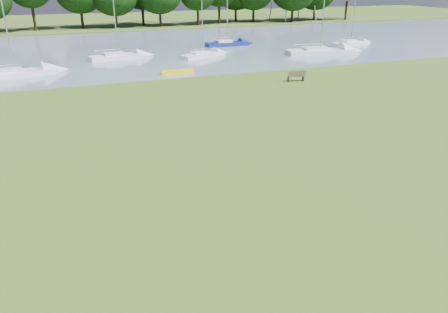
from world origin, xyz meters
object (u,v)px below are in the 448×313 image
object	(u,v)px
sailboat_1	(227,42)
sailboat_4	(13,72)
sailboat_3	(350,42)
riverbank_bench	(296,76)
sailboat_6	(117,55)
sailboat_8	(320,50)
kayak	(177,72)
sailboat_2	(202,53)

from	to	relation	value
sailboat_1	sailboat_4	size ratio (longest dim) A/B	0.86
sailboat_3	riverbank_bench	bearing A→B (deg)	-150.99
sailboat_6	sailboat_8	distance (m)	24.90
sailboat_6	sailboat_1	bearing A→B (deg)	8.47
sailboat_1	kayak	bearing A→B (deg)	-128.38
sailboat_2	sailboat_8	xyz separation A→B (m)	(14.52, -3.12, 0.07)
sailboat_1	sailboat_8	bearing A→B (deg)	-54.36
kayak	sailboat_8	bearing A→B (deg)	15.99
kayak	sailboat_4	world-z (taller)	sailboat_4
sailboat_1	sailboat_8	world-z (taller)	sailboat_8
sailboat_6	riverbank_bench	bearing A→B (deg)	-62.52
sailboat_3	sailboat_6	size ratio (longest dim) A/B	1.02
sailboat_8	sailboat_3	bearing A→B (deg)	41.02
kayak	sailboat_8	distance (m)	20.65
sailboat_1	sailboat_6	xyz separation A→B (m)	(-15.98, -5.38, -0.01)
riverbank_bench	sailboat_1	bearing A→B (deg)	98.52
riverbank_bench	sailboat_3	world-z (taller)	sailboat_3
sailboat_3	sailboat_1	bearing A→B (deg)	147.30
riverbank_bench	sailboat_2	world-z (taller)	sailboat_2
sailboat_1	sailboat_3	xyz separation A→B (m)	(16.70, -5.71, -0.04)
kayak	sailboat_6	size ratio (longest dim) A/B	0.37
kayak	sailboat_1	size ratio (longest dim) A/B	0.39
kayak	sailboat_8	world-z (taller)	sailboat_8
sailboat_2	sailboat_8	bearing A→B (deg)	-34.44
riverbank_bench	sailboat_8	world-z (taller)	sailboat_8
riverbank_bench	sailboat_1	distance (m)	23.35
sailboat_1	sailboat_2	world-z (taller)	sailboat_2
sailboat_4	riverbank_bench	bearing A→B (deg)	-38.04
riverbank_bench	sailboat_4	world-z (taller)	sailboat_4
riverbank_bench	sailboat_6	xyz separation A→B (m)	(-13.77, 17.86, 0.04)
sailboat_1	sailboat_6	distance (m)	16.86
sailboat_8	riverbank_bench	bearing A→B (deg)	-120.18
sailboat_3	sailboat_4	distance (m)	44.01
kayak	sailboat_3	world-z (taller)	sailboat_3
kayak	sailboat_2	size ratio (longest dim) A/B	0.37
sailboat_1	sailboat_3	size ratio (longest dim) A/B	0.95
sailboat_2	sailboat_6	world-z (taller)	sailboat_2
kayak	sailboat_2	xyz separation A→B (m)	(5.46, 8.30, 0.29)
sailboat_3	sailboat_8	xyz separation A→B (m)	(-8.36, -5.03, 0.06)
sailboat_8	sailboat_2	bearing A→B (deg)	177.85
sailboat_3	kayak	bearing A→B (deg)	-174.02
sailboat_1	sailboat_3	bearing A→B (deg)	-21.05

